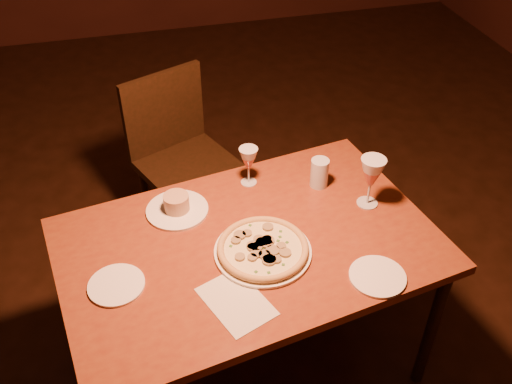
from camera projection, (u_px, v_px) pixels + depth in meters
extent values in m
cube|color=brown|center=(249.00, 246.00, 1.95)|extent=(1.38, 1.01, 0.04)
cylinder|color=black|center=(79.00, 292.00, 2.23)|extent=(0.05, 0.05, 0.64)
cylinder|color=black|center=(432.00, 328.00, 2.10)|extent=(0.05, 0.05, 0.64)
cylinder|color=black|center=(335.00, 213.00, 2.60)|extent=(0.05, 0.05, 0.64)
cube|color=black|center=(189.00, 168.00, 2.67)|extent=(0.54, 0.54, 0.04)
cube|color=black|center=(164.00, 111.00, 2.65)|extent=(0.39, 0.19, 0.39)
cylinder|color=black|center=(182.00, 237.00, 2.63)|extent=(0.04, 0.04, 0.42)
cylinder|color=black|center=(146.00, 201.00, 2.83)|extent=(0.04, 0.04, 0.42)
cylinder|color=black|center=(239.00, 209.00, 2.79)|extent=(0.04, 0.04, 0.42)
cylinder|color=black|center=(202.00, 176.00, 2.99)|extent=(0.04, 0.04, 0.42)
cylinder|color=white|center=(263.00, 252.00, 1.89)|extent=(0.32, 0.32, 0.01)
cylinder|color=beige|center=(263.00, 249.00, 1.89)|extent=(0.30, 0.30, 0.01)
torus|color=#DDAF60|center=(263.00, 248.00, 1.88)|extent=(0.31, 0.31, 0.02)
cylinder|color=white|center=(177.00, 210.00, 2.06)|extent=(0.22, 0.22, 0.01)
cylinder|color=tan|center=(176.00, 202.00, 2.04)|extent=(0.09, 0.09, 0.06)
cylinder|color=silver|center=(319.00, 173.00, 2.14)|extent=(0.07, 0.07, 0.11)
cylinder|color=white|center=(116.00, 285.00, 1.78)|extent=(0.18, 0.18, 0.01)
cylinder|color=white|center=(377.00, 276.00, 1.81)|extent=(0.18, 0.18, 0.01)
cube|color=beige|center=(236.00, 302.00, 1.73)|extent=(0.23, 0.28, 0.00)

